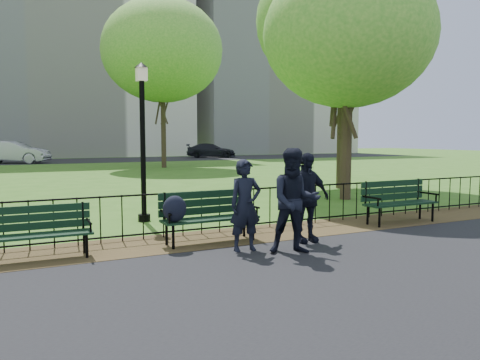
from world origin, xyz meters
name	(u,v)px	position (x,y,z in m)	size (l,w,h in m)	color
ground	(277,253)	(0.00, 0.00, 0.00)	(120.00, 120.00, 0.00)	#35641A
asphalt_path	(440,323)	(0.00, -3.40, 0.01)	(60.00, 9.20, 0.01)	black
dirt_strip	(239,236)	(0.00, 1.50, 0.01)	(60.00, 1.60, 0.01)	#392B17
far_street	(65,161)	(0.00, 35.00, 0.01)	(70.00, 9.00, 0.01)	black
iron_fence	(228,208)	(0.00, 2.00, 0.50)	(24.06, 0.06, 1.00)	black
apartment_mid	(67,16)	(2.00, 48.00, 15.00)	(24.00, 15.00, 30.00)	silver
apartment_east	(262,61)	(26.00, 48.00, 12.00)	(20.00, 15.00, 24.00)	beige
park_bench_main	(194,210)	(-1.07, 1.19, 0.65)	(1.88, 0.61, 1.05)	black
park_bench_left_a	(37,227)	(-3.71, 1.30, 0.54)	(1.69, 0.54, 0.95)	black
park_bench_right_a	(398,197)	(3.94, 1.22, 0.61)	(1.88, 0.59, 1.06)	black
lamppost	(143,136)	(-1.26, 4.02, 2.01)	(0.33, 0.33, 3.69)	black
tree_near_e	(348,35)	(5.54, 5.09, 5.15)	(5.33, 5.33, 7.42)	#2D2116
tree_mid_e	(343,20)	(7.44, 7.77, 6.38)	(6.59, 6.59, 9.19)	#2D2116
tree_far_e	(162,51)	(4.96, 22.91, 7.52)	(7.77, 7.77, 10.83)	#2D2116
person_left	(245,205)	(-0.43, 0.36, 0.81)	(0.58, 0.38, 1.59)	black
person_mid	(295,201)	(0.25, -0.16, 0.90)	(0.87, 0.45, 1.79)	black
person_right	(306,197)	(0.90, 0.48, 0.85)	(0.99, 0.40, 1.68)	black
sedan_silver	(14,152)	(-3.82, 32.77, 0.85)	(1.77, 5.06, 1.67)	#9B9CA2
sedan_dark	(211,151)	(13.40, 35.24, 0.70)	(1.93, 4.75, 1.38)	black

